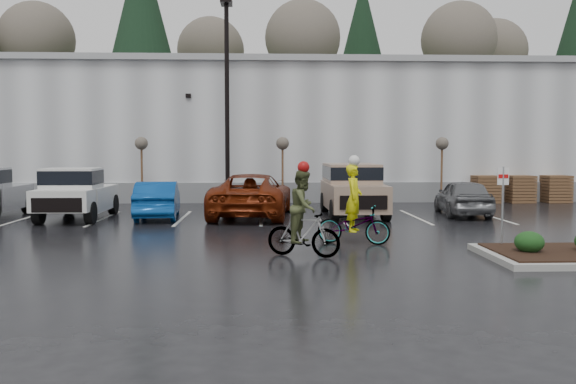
{
  "coord_description": "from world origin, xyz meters",
  "views": [
    {
      "loc": [
        -2.45,
        -15.32,
        2.68
      ],
      "look_at": [
        -1.64,
        3.77,
        1.3
      ],
      "focal_mm": 38.0,
      "sensor_mm": 36.0,
      "label": 1
    }
  ],
  "objects_px": {
    "sapling_west": "(141,147)",
    "pickup_white": "(79,193)",
    "sapling_mid": "(283,147)",
    "suv_tan": "(353,190)",
    "cyclist_olive": "(303,222)",
    "pallet_stack_b": "(520,189)",
    "cyclist_hivis": "(354,217)",
    "fire_lane_sign": "(503,197)",
    "pallet_stack_c": "(556,189)",
    "pallet_stack_a": "(486,189)",
    "lamppost": "(227,80)",
    "sapling_east": "(442,147)",
    "car_blue": "(158,200)",
    "car_grey": "(463,197)",
    "car_red": "(252,195)"
  },
  "relations": [
    {
      "from": "car_grey",
      "to": "cyclist_olive",
      "type": "bearing_deg",
      "value": 57.88
    },
    {
      "from": "fire_lane_sign",
      "to": "pallet_stack_c",
      "type": "bearing_deg",
      "value": 59.28
    },
    {
      "from": "sapling_mid",
      "to": "fire_lane_sign",
      "type": "bearing_deg",
      "value": -67.51
    },
    {
      "from": "suv_tan",
      "to": "cyclist_olive",
      "type": "height_order",
      "value": "cyclist_olive"
    },
    {
      "from": "cyclist_olive",
      "to": "car_blue",
      "type": "bearing_deg",
      "value": 53.76
    },
    {
      "from": "sapling_west",
      "to": "pickup_white",
      "type": "xyz_separation_m",
      "value": [
        -1.41,
        -4.91,
        -1.75
      ]
    },
    {
      "from": "fire_lane_sign",
      "to": "car_blue",
      "type": "relative_size",
      "value": 0.51
    },
    {
      "from": "suv_tan",
      "to": "car_grey",
      "type": "height_order",
      "value": "suv_tan"
    },
    {
      "from": "sapling_west",
      "to": "cyclist_hivis",
      "type": "bearing_deg",
      "value": -54.83
    },
    {
      "from": "pallet_stack_c",
      "to": "cyclist_olive",
      "type": "height_order",
      "value": "cyclist_olive"
    },
    {
      "from": "lamppost",
      "to": "car_blue",
      "type": "height_order",
      "value": "lamppost"
    },
    {
      "from": "pallet_stack_c",
      "to": "car_grey",
      "type": "height_order",
      "value": "car_grey"
    },
    {
      "from": "lamppost",
      "to": "sapling_mid",
      "type": "height_order",
      "value": "lamppost"
    },
    {
      "from": "lamppost",
      "to": "car_grey",
      "type": "distance_m",
      "value": 11.31
    },
    {
      "from": "car_red",
      "to": "pallet_stack_b",
      "type": "bearing_deg",
      "value": -151.29
    },
    {
      "from": "cyclist_hivis",
      "to": "pallet_stack_c",
      "type": "bearing_deg",
      "value": -26.01
    },
    {
      "from": "lamppost",
      "to": "pallet_stack_a",
      "type": "bearing_deg",
      "value": 9.09
    },
    {
      "from": "pallet_stack_c",
      "to": "sapling_west",
      "type": "bearing_deg",
      "value": -177.14
    },
    {
      "from": "sapling_west",
      "to": "pallet_stack_a",
      "type": "distance_m",
      "value": 16.66
    },
    {
      "from": "sapling_mid",
      "to": "pallet_stack_b",
      "type": "xyz_separation_m",
      "value": [
        11.7,
        1.0,
        -2.05
      ]
    },
    {
      "from": "car_blue",
      "to": "cyclist_olive",
      "type": "bearing_deg",
      "value": 115.22
    },
    {
      "from": "sapling_mid",
      "to": "cyclist_olive",
      "type": "bearing_deg",
      "value": -89.74
    },
    {
      "from": "sapling_west",
      "to": "cyclist_olive",
      "type": "bearing_deg",
      "value": -63.99
    },
    {
      "from": "sapling_mid",
      "to": "pallet_stack_a",
      "type": "xyz_separation_m",
      "value": [
        10.0,
        1.0,
        -2.05
      ]
    },
    {
      "from": "pallet_stack_c",
      "to": "lamppost",
      "type": "bearing_deg",
      "value": -172.87
    },
    {
      "from": "fire_lane_sign",
      "to": "suv_tan",
      "type": "relative_size",
      "value": 0.43
    },
    {
      "from": "lamppost",
      "to": "cyclist_olive",
      "type": "bearing_deg",
      "value": -78.37
    },
    {
      "from": "pallet_stack_a",
      "to": "car_blue",
      "type": "height_order",
      "value": "car_blue"
    },
    {
      "from": "suv_tan",
      "to": "cyclist_olive",
      "type": "distance_m",
      "value": 9.4
    },
    {
      "from": "pallet_stack_a",
      "to": "suv_tan",
      "type": "bearing_deg",
      "value": -143.66
    },
    {
      "from": "fire_lane_sign",
      "to": "car_grey",
      "type": "distance_m",
      "value": 8.55
    },
    {
      "from": "pickup_white",
      "to": "cyclist_hivis",
      "type": "height_order",
      "value": "cyclist_hivis"
    },
    {
      "from": "car_blue",
      "to": "cyclist_olive",
      "type": "xyz_separation_m",
      "value": [
        5.01,
        -8.53,
        0.15
      ]
    },
    {
      "from": "lamppost",
      "to": "cyclist_olive",
      "type": "height_order",
      "value": "lamppost"
    },
    {
      "from": "pallet_stack_c",
      "to": "suv_tan",
      "type": "bearing_deg",
      "value": -153.51
    },
    {
      "from": "cyclist_hivis",
      "to": "fire_lane_sign",
      "type": "bearing_deg",
      "value": -91.81
    },
    {
      "from": "sapling_mid",
      "to": "pickup_white",
      "type": "xyz_separation_m",
      "value": [
        -7.91,
        -4.91,
        -1.75
      ]
    },
    {
      "from": "pallet_stack_a",
      "to": "car_grey",
      "type": "relative_size",
      "value": 0.32
    },
    {
      "from": "lamppost",
      "to": "suv_tan",
      "type": "height_order",
      "value": "lamppost"
    },
    {
      "from": "pallet_stack_b",
      "to": "car_grey",
      "type": "bearing_deg",
      "value": -130.41
    },
    {
      "from": "pallet_stack_b",
      "to": "sapling_east",
      "type": "bearing_deg",
      "value": -166.61
    },
    {
      "from": "sapling_mid",
      "to": "pallet_stack_a",
      "type": "height_order",
      "value": "sapling_mid"
    },
    {
      "from": "sapling_mid",
      "to": "sapling_east",
      "type": "relative_size",
      "value": 1.0
    },
    {
      "from": "pallet_stack_b",
      "to": "car_red",
      "type": "bearing_deg",
      "value": -156.77
    },
    {
      "from": "pallet_stack_b",
      "to": "cyclist_olive",
      "type": "distance_m",
      "value": 18.55
    },
    {
      "from": "car_blue",
      "to": "car_grey",
      "type": "xyz_separation_m",
      "value": [
        12.01,
        0.46,
        0.02
      ]
    },
    {
      "from": "pickup_white",
      "to": "car_red",
      "type": "bearing_deg",
      "value": 2.63
    },
    {
      "from": "sapling_west",
      "to": "fire_lane_sign",
      "type": "xyz_separation_m",
      "value": [
        11.8,
        -12.8,
        -1.32
      ]
    },
    {
      "from": "pickup_white",
      "to": "car_red",
      "type": "xyz_separation_m",
      "value": [
        6.55,
        0.3,
        -0.14
      ]
    },
    {
      "from": "lamppost",
      "to": "pickup_white",
      "type": "relative_size",
      "value": 1.77
    }
  ]
}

